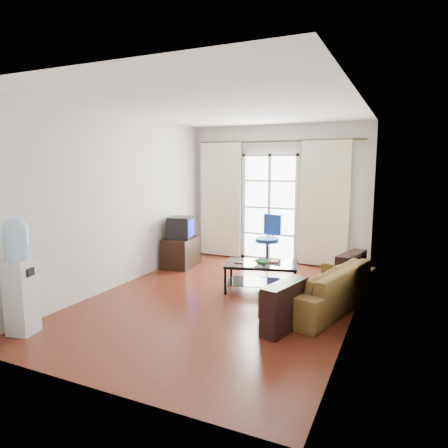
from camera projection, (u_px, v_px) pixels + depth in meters
The scene contains 20 objects.
floor at pixel (223, 299), 5.80m from camera, with size 5.20×5.20×0.00m, color maroon.
ceiling at pixel (223, 107), 5.40m from camera, with size 5.20×5.20×0.00m, color white.
wall_back at pixel (278, 194), 7.94m from camera, with size 3.60×0.02×2.70m, color silver.
wall_front at pixel (90, 237), 3.27m from camera, with size 3.60×0.02×2.70m, color silver.
wall_left at pixel (120, 202), 6.35m from camera, with size 0.02×5.20×2.70m, color silver.
wall_right at pixel (357, 213), 4.86m from camera, with size 0.02×5.20×2.70m, color silver.
french_door at pixel (269, 208), 7.99m from camera, with size 1.16×0.06×2.15m.
curtain_rod at pixel (277, 141), 7.70m from camera, with size 0.04×0.04×3.30m, color #4C3F2D.
curtain_left at pixel (221, 200), 8.35m from camera, with size 0.90×0.07×2.35m, color #F1EDC1.
curtain_right at pixel (325, 204), 7.46m from camera, with size 0.90×0.07×2.35m, color #F1EDC1.
radiator at pixel (315, 249), 7.67m from camera, with size 0.64×0.12×0.64m, color gray.
sofa at pixel (322, 286), 5.45m from camera, with size 1.25×2.13×0.58m, color brown.
coffee_table at pixel (261, 273), 6.14m from camera, with size 1.20×0.87×0.44m.
bowl at pixel (262, 262), 6.07m from camera, with size 0.28×0.28×0.06m, color green.
book at pixel (268, 261), 6.23m from camera, with size 0.21×0.25×0.02m, color red.
remote at pixel (239, 263), 6.09m from camera, with size 0.15×0.04×0.02m, color black.
tv_stand at pixel (181, 252), 7.61m from camera, with size 0.50×0.76×0.56m, color black.
crt_tv at pixel (180, 228), 7.50m from camera, with size 0.52×0.53×0.41m.
task_chair at pixel (268, 249), 7.84m from camera, with size 0.76×0.76×0.95m.
water_cooler at pixel (20, 273), 4.52m from camera, with size 0.33×0.33×1.36m.
Camera 1 is at (2.34, -5.06, 1.94)m, focal length 32.00 mm.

